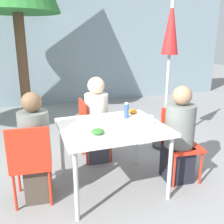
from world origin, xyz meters
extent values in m
plane|color=gray|center=(0.00, 0.00, 0.00)|extent=(24.00, 24.00, 0.00)
cube|color=gray|center=(0.00, 4.31, 1.50)|extent=(10.00, 0.20, 3.00)
cube|color=white|center=(0.00, 0.00, 0.74)|extent=(1.11, 0.94, 0.04)
cylinder|color=#B7B7B7|center=(-0.49, -0.41, 0.36)|extent=(0.04, 0.04, 0.72)
cylinder|color=#B7B7B7|center=(0.49, -0.41, 0.36)|extent=(0.04, 0.04, 0.72)
cylinder|color=#B7B7B7|center=(-0.49, 0.41, 0.36)|extent=(0.04, 0.04, 0.72)
cylinder|color=#B7B7B7|center=(0.49, 0.41, 0.36)|extent=(0.04, 0.04, 0.72)
cube|color=red|center=(-0.85, 0.08, 0.42)|extent=(0.44, 0.44, 0.04)
cube|color=red|center=(-0.87, -0.10, 0.65)|extent=(0.40, 0.08, 0.42)
cylinder|color=red|center=(-1.01, 0.27, 0.20)|extent=(0.03, 0.03, 0.40)
cylinder|color=red|center=(-0.67, 0.24, 0.20)|extent=(0.03, 0.03, 0.40)
cylinder|color=red|center=(-1.04, -0.07, 0.20)|extent=(0.03, 0.03, 0.40)
cylinder|color=red|center=(-0.70, -0.10, 0.20)|extent=(0.03, 0.03, 0.40)
cube|color=#473D33|center=(-0.80, 0.08, 0.22)|extent=(0.30, 0.30, 0.44)
cylinder|color=slate|center=(-0.80, 0.08, 0.71)|extent=(0.30, 0.30, 0.53)
sphere|color=brown|center=(-0.80, 0.08, 1.07)|extent=(0.20, 0.20, 0.20)
cube|color=red|center=(0.85, -0.10, 0.42)|extent=(0.44, 0.44, 0.04)
cube|color=red|center=(0.87, 0.09, 0.65)|extent=(0.40, 0.08, 0.42)
cylinder|color=red|center=(1.00, -0.28, 0.20)|extent=(0.03, 0.03, 0.40)
cylinder|color=red|center=(0.66, -0.25, 0.20)|extent=(0.03, 0.03, 0.40)
cylinder|color=red|center=(1.04, 0.05, 0.20)|extent=(0.03, 0.03, 0.40)
cylinder|color=red|center=(0.70, 0.09, 0.20)|extent=(0.03, 0.03, 0.40)
cube|color=black|center=(0.80, -0.09, 0.22)|extent=(0.34, 0.34, 0.44)
cylinder|color=slate|center=(0.80, -0.09, 0.69)|extent=(0.34, 0.34, 0.50)
sphere|color=#9E7556|center=(0.80, -0.09, 1.05)|extent=(0.22, 0.22, 0.22)
cube|color=red|center=(0.04, 0.77, 0.42)|extent=(0.42, 0.42, 0.04)
cube|color=red|center=(-0.15, 0.78, 0.65)|extent=(0.05, 0.40, 0.42)
cylinder|color=red|center=(0.21, 0.93, 0.20)|extent=(0.03, 0.03, 0.40)
cylinder|color=red|center=(0.20, 0.59, 0.20)|extent=(0.03, 0.03, 0.40)
cylinder|color=red|center=(-0.13, 0.95, 0.20)|extent=(0.03, 0.03, 0.40)
cylinder|color=red|center=(-0.14, 0.61, 0.20)|extent=(0.03, 0.03, 0.40)
cube|color=#383842|center=(0.03, 0.72, 0.22)|extent=(0.30, 0.30, 0.44)
cylinder|color=beige|center=(0.03, 0.72, 0.70)|extent=(0.31, 0.31, 0.52)
sphere|color=beige|center=(0.03, 0.72, 1.07)|extent=(0.22, 0.22, 0.22)
cylinder|color=#333333|center=(1.16, 0.80, 0.03)|extent=(0.36, 0.36, 0.05)
cylinder|color=#BCBCBC|center=(1.16, 0.80, 1.11)|extent=(0.04, 0.04, 2.21)
cone|color=red|center=(1.16, 0.80, 1.83)|extent=(0.24, 0.24, 0.77)
cylinder|color=white|center=(-0.23, -0.23, 0.77)|extent=(0.24, 0.24, 0.01)
ellipsoid|color=#33702D|center=(-0.23, -0.23, 0.80)|extent=(0.13, 0.13, 0.05)
cylinder|color=white|center=(0.38, 0.31, 0.77)|extent=(0.21, 0.21, 0.01)
ellipsoid|color=orange|center=(0.38, 0.31, 0.80)|extent=(0.12, 0.12, 0.05)
cylinder|color=#334C8E|center=(0.24, 0.19, 0.84)|extent=(0.06, 0.06, 0.17)
cylinder|color=white|center=(0.24, 0.19, 0.94)|extent=(0.04, 0.04, 0.02)
cylinder|color=white|center=(0.38, -0.14, 0.81)|extent=(0.07, 0.07, 0.11)
cylinder|color=white|center=(-0.12, 0.16, 0.78)|extent=(0.19, 0.19, 0.05)
cylinder|color=brown|center=(-0.84, 2.94, 1.07)|extent=(0.20, 0.20, 2.14)
camera|label=1|loc=(-0.85, -2.39, 1.65)|focal=40.00mm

